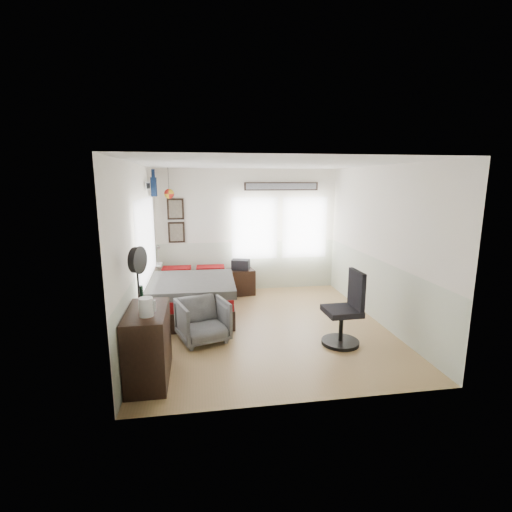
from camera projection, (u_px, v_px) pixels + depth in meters
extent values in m
cube|color=tan|center=(265.00, 327.00, 6.33)|extent=(4.00, 4.50, 0.01)
cube|color=#ECE6CD|center=(248.00, 231.00, 8.24)|extent=(4.00, 0.02, 2.70)
cube|color=#ECE6CD|center=(304.00, 287.00, 3.88)|extent=(4.00, 0.02, 2.70)
cube|color=#ECE6CD|center=(139.00, 252.00, 5.76)|extent=(0.02, 4.50, 2.70)
cube|color=#ECE6CD|center=(380.00, 245.00, 6.36)|extent=(0.02, 4.50, 2.70)
cube|color=white|center=(266.00, 164.00, 5.79)|extent=(4.00, 4.50, 0.02)
cube|color=beige|center=(248.00, 266.00, 8.39)|extent=(4.00, 0.01, 1.10)
cube|color=beige|center=(143.00, 301.00, 5.92)|extent=(0.01, 4.50, 1.10)
cube|color=beige|center=(377.00, 290.00, 6.52)|extent=(0.01, 4.50, 1.10)
cube|color=silver|center=(146.00, 240.00, 6.28)|extent=(0.03, 2.20, 1.35)
cube|color=silver|center=(255.00, 229.00, 8.21)|extent=(0.95, 0.03, 1.30)
cube|color=silver|center=(305.00, 228.00, 8.39)|extent=(0.95, 0.03, 1.30)
cube|color=black|center=(177.00, 232.00, 7.97)|extent=(0.35, 0.03, 0.45)
cube|color=black|center=(176.00, 209.00, 7.87)|extent=(0.35, 0.03, 0.45)
cube|color=#7F7259|center=(176.00, 232.00, 7.95)|extent=(0.27, 0.01, 0.37)
cube|color=#7F7259|center=(175.00, 209.00, 7.85)|extent=(0.27, 0.01, 0.37)
cube|color=black|center=(281.00, 186.00, 8.13)|extent=(1.65, 0.03, 0.18)
cube|color=gray|center=(282.00, 186.00, 8.11)|extent=(1.58, 0.01, 0.13)
cube|color=white|center=(148.00, 186.00, 6.68)|extent=(0.02, 0.48, 0.14)
sphere|color=red|center=(169.00, 194.00, 7.53)|extent=(0.20, 0.20, 0.20)
cube|color=black|center=(193.00, 303.00, 7.02)|extent=(1.55, 2.16, 0.34)
cube|color=#99130A|center=(192.00, 289.00, 6.97)|extent=(1.51, 2.12, 0.19)
cube|color=#4F4E4B|center=(192.00, 284.00, 6.71)|extent=(1.59, 1.62, 0.15)
cube|color=#99130A|center=(175.00, 271.00, 7.70)|extent=(0.59, 0.38, 0.15)
cube|color=#99130A|center=(209.00, 270.00, 7.81)|extent=(0.59, 0.38, 0.15)
cube|color=black|center=(148.00, 345.00, 4.58)|extent=(0.48, 1.00, 0.90)
imported|color=slate|center=(203.00, 320.00, 5.71)|extent=(0.90, 0.91, 0.66)
cube|color=black|center=(241.00, 282.00, 8.09)|extent=(0.60, 0.51, 0.55)
cylinder|color=black|center=(340.00, 342.00, 5.65)|extent=(0.57, 0.57, 0.05)
cylinder|color=black|center=(341.00, 327.00, 5.60)|extent=(0.07, 0.07, 0.44)
cube|color=black|center=(342.00, 311.00, 5.55)|extent=(0.52, 0.52, 0.09)
cube|color=black|center=(357.00, 289.00, 5.52)|extent=(0.08, 0.46, 0.57)
cylinder|color=silver|center=(146.00, 307.00, 4.28)|extent=(0.16, 0.16, 0.22)
cube|color=silver|center=(155.00, 306.00, 4.30)|extent=(0.02, 0.02, 0.13)
cylinder|color=black|center=(141.00, 295.00, 4.68)|extent=(0.06, 0.06, 0.25)
cylinder|color=black|center=(138.00, 287.00, 4.38)|extent=(0.02, 0.02, 0.61)
cylinder|color=black|center=(137.00, 260.00, 4.32)|extent=(0.16, 0.31, 0.31)
cylinder|color=black|center=(140.00, 260.00, 4.32)|extent=(0.13, 0.32, 0.33)
cube|color=black|center=(241.00, 265.00, 8.02)|extent=(0.43, 0.35, 0.22)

